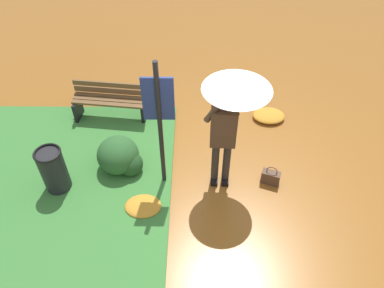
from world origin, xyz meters
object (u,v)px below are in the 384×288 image
info_sign_post (159,114)px  handbag (271,177)px  person_with_umbrella (231,106)px  trash_bin (54,171)px  park_bench (110,101)px

info_sign_post → handbag: 2.19m
person_with_umbrella → trash_bin: person_with_umbrella is taller
person_with_umbrella → info_sign_post: (-1.00, -0.04, -0.11)m
handbag → trash_bin: size_ratio=0.44×
info_sign_post → trash_bin: size_ratio=2.76×
park_bench → trash_bin: (-0.59, -1.78, 0.02)m
park_bench → person_with_umbrella: bearing=-36.8°
person_with_umbrella → info_sign_post: 1.00m
info_sign_post → handbag: bearing=-0.6°
handbag → park_bench: 3.30m
info_sign_post → park_bench: size_ratio=1.64×
person_with_umbrella → handbag: (0.75, -0.06, -1.42)m
info_sign_post → park_bench: info_sign_post is taller
info_sign_post → park_bench: 2.22m
person_with_umbrella → park_bench: 2.87m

